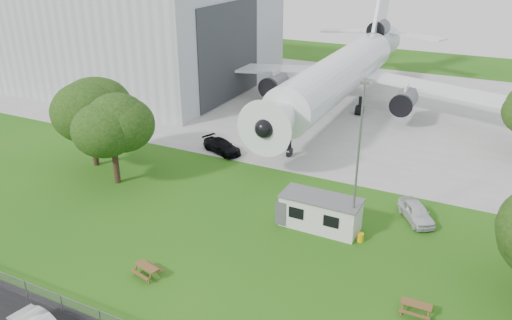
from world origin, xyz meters
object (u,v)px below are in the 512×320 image
at_px(airliner, 343,71).
at_px(picnic_west, 147,275).
at_px(hangar, 120,19).
at_px(picnic_east, 415,314).
at_px(site_cabin, 320,212).

bearing_deg(airliner, picnic_west, -91.02).
height_order(hangar, airliner, hangar).
relative_size(picnic_west, picnic_east, 1.00).
height_order(hangar, picnic_east, hangar).
height_order(airliner, site_cabin, airliner).
relative_size(hangar, picnic_west, 23.89).
height_order(airliner, picnic_west, airliner).
bearing_deg(picnic_west, airliner, 102.96).
distance_m(hangar, picnic_east, 64.05).
xyz_separation_m(site_cabin, picnic_east, (8.50, -6.85, -1.31)).
bearing_deg(site_cabin, picnic_east, -38.85).
bearing_deg(site_cabin, hangar, 146.03).
bearing_deg(hangar, site_cabin, -33.97).
relative_size(hangar, airliner, 0.90).
xyz_separation_m(hangar, airliner, (35.97, -0.14, -4.14)).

